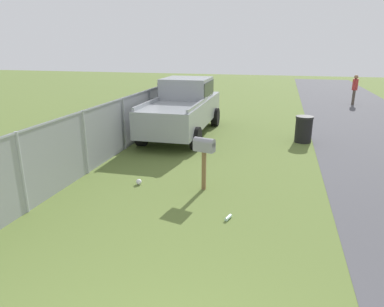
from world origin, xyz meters
TOP-DOWN VIEW (x-y plane):
  - mailbox at (5.61, 0.77)m, footprint 0.32×0.53m
  - pickup_truck at (10.79, 2.71)m, footprint 5.55×2.19m
  - trash_bin at (10.63, -1.71)m, footprint 0.61×0.61m
  - pedestrian at (19.87, -4.89)m, footprint 0.49×0.30m
  - fence_section at (8.30, 4.04)m, footprint 14.32×0.07m
  - litter_bag_midfield_a at (5.49, 2.39)m, footprint 0.14×0.14m
  - litter_bottle_near_hydrant at (4.25, -0.02)m, footprint 0.23×0.13m

SIDE VIEW (x-z plane):
  - litter_bottle_near_hydrant at x=4.25m, z-range 0.00..0.07m
  - litter_bag_midfield_a at x=5.49m, z-range 0.00..0.14m
  - trash_bin at x=10.63m, z-range 0.00..0.93m
  - fence_section at x=8.30m, z-range 0.07..1.77m
  - pedestrian at x=19.87m, z-range 0.13..1.83m
  - mailbox at x=5.61m, z-range 0.38..1.64m
  - pickup_truck at x=10.79m, z-range 0.06..2.15m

